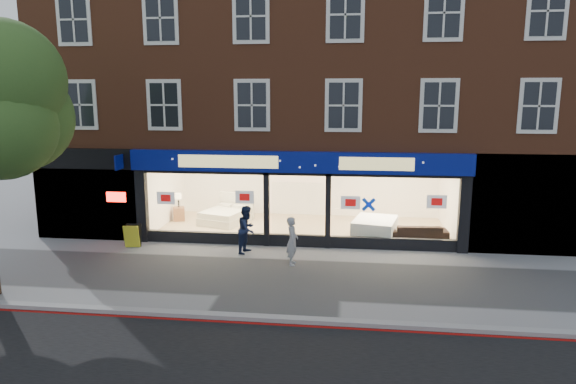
% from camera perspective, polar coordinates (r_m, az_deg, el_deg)
% --- Properties ---
extents(ground, '(120.00, 120.00, 0.00)m').
position_cam_1_polar(ground, '(14.91, -0.22, -9.44)').
color(ground, gray).
rests_on(ground, ground).
extents(kerb_line, '(60.00, 0.10, 0.01)m').
position_cam_1_polar(kerb_line, '(12.07, -2.11, -14.47)').
color(kerb_line, '#8C0A07').
rests_on(kerb_line, ground).
extents(kerb_stone, '(60.00, 0.25, 0.12)m').
position_cam_1_polar(kerb_stone, '(12.23, -1.96, -13.85)').
color(kerb_stone, gray).
rests_on(kerb_stone, ground).
extents(showroom_floor, '(11.00, 4.50, 0.10)m').
position_cam_1_polar(showroom_floor, '(19.87, 1.66, -4.08)').
color(showroom_floor, tan).
rests_on(showroom_floor, ground).
extents(building, '(19.00, 8.26, 10.30)m').
position_cam_1_polar(building, '(20.94, 2.16, 14.96)').
color(building, brown).
rests_on(building, ground).
extents(display_bed, '(2.06, 2.28, 1.06)m').
position_cam_1_polar(display_bed, '(20.67, -6.85, -2.56)').
color(display_bed, beige).
rests_on(display_bed, showroom_floor).
extents(bedside_table, '(0.57, 0.57, 0.55)m').
position_cam_1_polar(bedside_table, '(21.31, -12.01, -2.39)').
color(bedside_table, brown).
rests_on(bedside_table, showroom_floor).
extents(mattress_stack, '(1.75, 2.04, 0.70)m').
position_cam_1_polar(mattress_stack, '(18.58, 9.62, -4.02)').
color(mattress_stack, white).
rests_on(mattress_stack, showroom_floor).
extents(sofa, '(2.06, 0.92, 0.59)m').
position_cam_1_polar(sofa, '(18.56, 14.23, -4.39)').
color(sofa, black).
rests_on(sofa, showroom_floor).
extents(a_board, '(0.56, 0.40, 0.80)m').
position_cam_1_polar(a_board, '(18.35, -16.87, -4.69)').
color(a_board, gold).
rests_on(a_board, ground).
extents(pedestrian_grey, '(0.38, 0.56, 1.50)m').
position_cam_1_polar(pedestrian_grey, '(15.75, 0.48, -5.45)').
color(pedestrian_grey, '#9C9EA4').
rests_on(pedestrian_grey, ground).
extents(pedestrian_blue, '(0.77, 0.90, 1.58)m').
position_cam_1_polar(pedestrian_blue, '(16.95, -4.57, -4.15)').
color(pedestrian_blue, '#172040').
rests_on(pedestrian_blue, ground).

